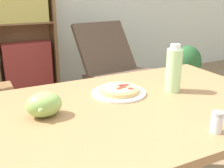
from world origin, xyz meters
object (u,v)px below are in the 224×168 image
Objects in this scene: grape_bunch at (44,105)px; bookshelf at (24,29)px; salt_shaker at (217,122)px; drink_bottle at (174,70)px; lounge_chair_far at (113,78)px; potted_plant_floor at (187,67)px; pizza_on_plate at (119,91)px.

grape_bunch is 0.08× the size of bookshelf.
grape_bunch is at bearing 141.51° from salt_shaker.
drink_bottle reaches higher than salt_shaker.
grape_bunch is 2.43m from bookshelf.
salt_shaker is 0.09× the size of lounge_chair_far.
grape_bunch is 0.66m from drink_bottle.
salt_shaker is at bearing -129.38° from potted_plant_floor.
drink_bottle is 0.14× the size of bookshelf.
lounge_chair_far is 0.51× the size of bookshelf.
salt_shaker reaches higher than pizza_on_plate.
lounge_chair_far is at bearing -42.60° from bookshelf.
lounge_chair_far is at bearing 72.94° from salt_shaker.
pizza_on_plate is 0.30× the size of lounge_chair_far.
grape_bunch is 0.66m from salt_shaker.
grape_bunch reaches higher than potted_plant_floor.
grape_bunch is 2.09m from lounge_chair_far.
potted_plant_floor is (1.78, -0.86, -0.47)m from bookshelf.
salt_shaker is 2.57m from potted_plant_floor.
bookshelf reaches higher than potted_plant_floor.
pizza_on_plate is at bearing -122.70° from lounge_chair_far.
grape_bunch is 0.17× the size of lounge_chair_far.
bookshelf is at bearing 130.66° from lounge_chair_far.
grape_bunch is at bearing -144.00° from potted_plant_floor.
salt_shaker is (0.52, -0.41, -0.01)m from grape_bunch.
drink_bottle is 1.83m from lounge_chair_far.
lounge_chair_far reaches higher than grape_bunch.
drink_bottle is 0.41× the size of potted_plant_floor.
drink_bottle is (0.65, 0.01, 0.06)m from grape_bunch.
grape_bunch is 0.25× the size of potted_plant_floor.
pizza_on_plate is 1.81m from lounge_chair_far.
potted_plant_floor is (2.12, 1.54, -0.48)m from grape_bunch.
grape_bunch is at bearing -179.40° from drink_bottle.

